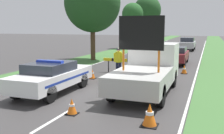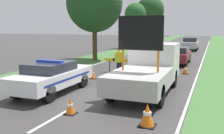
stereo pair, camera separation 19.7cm
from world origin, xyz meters
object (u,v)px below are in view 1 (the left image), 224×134
object	(u,v)px
work_truck	(149,68)
queued_car_wagon_maroon	(176,55)
road_barrier	(129,61)
roadside_tree_mid_left	(92,3)
police_car	(52,76)
roadside_tree_near_right	(133,14)
pedestrian_civilian	(132,60)
traffic_cone_centre_front	(72,106)
traffic_cone_near_truck	(92,74)
traffic_cone_behind_barrier	(150,115)
police_officer	(118,59)
roadside_tree_near_left	(147,10)
queued_car_van_white	(145,47)
traffic_cone_near_police	(112,83)
traffic_cone_lane_edge	(184,69)
queued_car_sedan_silver	(187,44)

from	to	relation	value
work_truck	queued_car_wagon_maroon	xyz separation A→B (m)	(0.09, 9.94, -0.38)
road_barrier	roadside_tree_mid_left	xyz separation A→B (m)	(-5.07, 5.47, 4.37)
police_car	roadside_tree_near_right	xyz separation A→B (m)	(-3.49, 25.83, 3.97)
road_barrier	roadside_tree_near_right	distance (m)	20.72
pedestrian_civilian	traffic_cone_centre_front	world-z (taller)	pedestrian_civilian
traffic_cone_near_truck	traffic_cone_behind_barrier	world-z (taller)	traffic_cone_behind_barrier
police_officer	roadside_tree_near_right	world-z (taller)	roadside_tree_near_right
traffic_cone_centre_front	road_barrier	bearing A→B (deg)	93.31
traffic_cone_centre_front	roadside_tree_near_left	xyz separation A→B (m)	(-5.88, 37.51, 5.54)
police_officer	pedestrian_civilian	world-z (taller)	police_officer
police_car	roadside_tree_mid_left	size ratio (longest dim) A/B	0.62
pedestrian_civilian	queued_car_van_white	bearing A→B (deg)	96.52
traffic_cone_behind_barrier	queued_car_van_white	size ratio (longest dim) A/B	0.16
traffic_cone_near_police	roadside_tree_near_left	size ratio (longest dim) A/B	0.07
traffic_cone_centre_front	queued_car_wagon_maroon	size ratio (longest dim) A/B	0.13
police_car	traffic_cone_lane_edge	size ratio (longest dim) A/B	8.40
road_barrier	traffic_cone_behind_barrier	xyz separation A→B (m)	(3.31, -8.74, -0.44)
work_truck	road_barrier	bearing A→B (deg)	-63.29
traffic_cone_lane_edge	roadside_tree_near_right	distance (m)	20.99
police_officer	traffic_cone_lane_edge	size ratio (longest dim) A/B	3.03
police_officer	traffic_cone_lane_edge	distance (m)	4.49
roadside_tree_near_left	police_officer	bearing A→B (deg)	-80.44
pedestrian_civilian	queued_car_wagon_maroon	size ratio (longest dim) A/B	0.40
traffic_cone_behind_barrier	roadside_tree_near_right	size ratio (longest dim) A/B	0.11
traffic_cone_behind_barrier	queued_car_van_white	xyz separation A→B (m)	(-5.04, 20.57, 0.48)
traffic_cone_near_truck	traffic_cone_lane_edge	distance (m)	6.18
pedestrian_civilian	traffic_cone_near_truck	size ratio (longest dim) A/B	2.88
road_barrier	roadside_tree_mid_left	distance (m)	8.64
roadside_tree_mid_left	pedestrian_civilian	bearing A→B (deg)	-48.35
pedestrian_civilian	queued_car_sedan_silver	world-z (taller)	pedestrian_civilian
road_barrier	traffic_cone_lane_edge	size ratio (longest dim) A/B	6.18
traffic_cone_lane_edge	roadside_tree_near_left	xyz separation A→B (m)	(-8.86, 27.79, 5.54)
roadside_tree_near_left	traffic_cone_near_truck	bearing A→B (deg)	-82.98
police_officer	roadside_tree_near_left	distance (m)	30.86
queued_car_sedan_silver	roadside_tree_near_left	xyz separation A→B (m)	(-7.66, 9.78, 4.96)
traffic_cone_near_truck	roadside_tree_near_right	distance (m)	22.91
pedestrian_civilian	queued_car_sedan_silver	distance (m)	19.91
queued_car_sedan_silver	police_car	bearing A→B (deg)	80.69
pedestrian_civilian	queued_car_van_white	xyz separation A→B (m)	(-2.14, 12.54, -0.18)
queued_car_wagon_maroon	queued_car_sedan_silver	size ratio (longest dim) A/B	0.97
traffic_cone_behind_barrier	roadside_tree_near_left	xyz separation A→B (m)	(-8.69, 37.64, 5.46)
pedestrian_civilian	queued_car_wagon_maroon	bearing A→B (deg)	69.73
police_officer	traffic_cone_near_truck	xyz separation A→B (m)	(-1.19, -1.36, -0.74)
police_officer	traffic_cone_near_police	size ratio (longest dim) A/B	3.04
work_truck	traffic_cone_behind_barrier	size ratio (longest dim) A/B	8.05
road_barrier	queued_car_van_white	bearing A→B (deg)	90.66
queued_car_van_white	work_truck	bearing A→B (deg)	103.96
traffic_cone_near_police	police_officer	bearing A→B (deg)	103.83
police_officer	traffic_cone_centre_front	xyz separation A→B (m)	(0.81, -7.44, -0.76)
traffic_cone_behind_barrier	roadside_tree_near_left	bearing A→B (deg)	103.00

